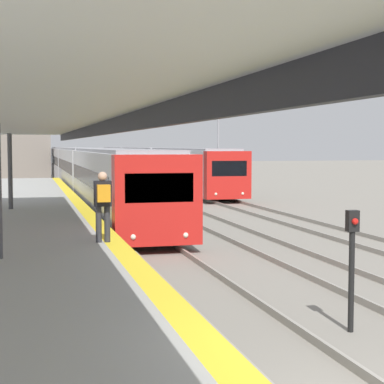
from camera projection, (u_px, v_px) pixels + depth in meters
name	position (u px, v px, depth m)	size (l,w,h in m)	color
person_on_platform	(103.00, 201.00, 14.99)	(0.40, 0.40, 1.66)	#2D2D33
train_near	(84.00, 168.00, 42.27)	(2.61, 49.22, 3.05)	red
train_far	(147.00, 162.00, 58.45)	(2.57, 48.94, 3.01)	red
signal_post_near	(352.00, 258.00, 10.88)	(0.20, 0.21, 2.09)	black
signal_mast_far	(218.00, 140.00, 42.70)	(0.28, 0.29, 5.71)	gray
distant_domed_building	(24.00, 116.00, 59.89)	(4.59, 4.59, 12.56)	slate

